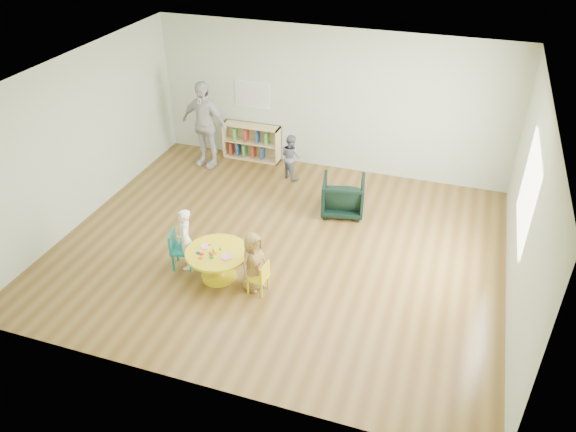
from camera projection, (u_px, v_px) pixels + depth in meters
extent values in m
plane|color=brown|center=(280.00, 246.00, 9.12)|extent=(7.00, 7.00, 0.00)
cube|color=white|center=(278.00, 82.00, 7.65)|extent=(7.00, 6.00, 0.10)
cube|color=#AFBFA4|center=(330.00, 101.00, 10.77)|extent=(7.00, 0.10, 2.80)
cube|color=#AFBFA4|center=(186.00, 294.00, 5.97)|extent=(7.00, 0.10, 2.80)
cube|color=#AFBFA4|center=(80.00, 139.00, 9.31)|extent=(0.10, 6.00, 2.80)
cube|color=#AFBFA4|center=(528.00, 209.00, 7.43)|extent=(0.10, 6.00, 2.80)
cube|color=white|center=(527.00, 191.00, 7.62)|extent=(0.02, 1.60, 1.30)
cylinder|color=yellow|center=(218.00, 265.00, 8.34)|extent=(0.17, 0.17, 0.43)
cylinder|color=yellow|center=(219.00, 276.00, 8.44)|extent=(0.52, 0.52, 0.04)
cylinder|color=yellow|center=(217.00, 253.00, 8.21)|extent=(0.94, 0.94, 0.04)
cylinder|color=pink|center=(206.00, 246.00, 8.29)|extent=(0.15, 0.15, 0.02)
cylinder|color=pink|center=(226.00, 257.00, 8.08)|extent=(0.17, 0.17, 0.02)
cylinder|color=yellow|center=(215.00, 251.00, 8.18)|extent=(0.11, 0.12, 0.04)
cylinder|color=#167B1F|center=(210.00, 253.00, 8.14)|extent=(0.05, 0.05, 0.02)
cylinder|color=#167B1F|center=(220.00, 249.00, 8.22)|extent=(0.05, 0.05, 0.02)
cube|color=red|center=(202.00, 254.00, 8.13)|extent=(0.06, 0.05, 0.02)
cube|color=#DD5612|center=(209.00, 245.00, 8.31)|extent=(0.05, 0.05, 0.02)
cube|color=#1926BF|center=(198.00, 253.00, 8.16)|extent=(0.06, 0.06, 0.02)
cube|color=#167B1F|center=(211.00, 257.00, 8.06)|extent=(0.07, 0.07, 0.02)
cube|color=red|center=(211.00, 254.00, 8.12)|extent=(0.07, 0.07, 0.02)
cube|color=#DD5612|center=(201.00, 258.00, 8.05)|extent=(0.06, 0.06, 0.02)
cube|color=#157872|center=(183.00, 249.00, 8.52)|extent=(0.40, 0.40, 0.04)
cube|color=#157872|center=(172.00, 240.00, 8.44)|extent=(0.11, 0.33, 0.29)
cylinder|color=#157872|center=(177.00, 253.00, 8.73)|extent=(0.04, 0.04, 0.29)
cylinder|color=#157872|center=(173.00, 263.00, 8.50)|extent=(0.04, 0.04, 0.29)
cylinder|color=#157872|center=(194.00, 254.00, 8.71)|extent=(0.04, 0.04, 0.29)
cylinder|color=#157872|center=(190.00, 264.00, 8.49)|extent=(0.04, 0.04, 0.29)
cube|color=yellow|center=(258.00, 277.00, 8.04)|extent=(0.30, 0.30, 0.04)
cube|color=yellow|center=(265.00, 272.00, 7.93)|extent=(0.05, 0.27, 0.24)
cylinder|color=yellow|center=(262.00, 291.00, 7.99)|extent=(0.03, 0.03, 0.24)
cylinder|color=yellow|center=(268.00, 282.00, 8.16)|extent=(0.03, 0.03, 0.24)
cylinder|color=yellow|center=(248.00, 287.00, 8.06)|extent=(0.03, 0.03, 0.24)
cylinder|color=yellow|center=(255.00, 278.00, 8.23)|extent=(0.03, 0.03, 0.24)
cube|color=tan|center=(226.00, 138.00, 11.77)|extent=(0.03, 0.30, 0.75)
cube|color=tan|center=(278.00, 146.00, 11.46)|extent=(0.03, 0.30, 0.75)
cube|color=tan|center=(252.00, 158.00, 11.81)|extent=(1.20, 0.30, 0.03)
cube|color=tan|center=(251.00, 126.00, 11.42)|extent=(1.20, 0.30, 0.03)
cube|color=tan|center=(252.00, 142.00, 11.61)|extent=(1.14, 0.28, 0.03)
cube|color=tan|center=(254.00, 139.00, 11.73)|extent=(1.20, 0.02, 0.75)
cube|color=#B03F2F|center=(232.00, 148.00, 11.82)|extent=(0.04, 0.18, 0.26)
cube|color=#2C549A|center=(238.00, 149.00, 11.78)|extent=(0.04, 0.18, 0.26)
cube|color=#53B553|center=(245.00, 150.00, 11.74)|extent=(0.04, 0.18, 0.26)
cube|color=#B03F2F|center=(254.00, 151.00, 11.69)|extent=(0.04, 0.18, 0.26)
cube|color=#2C549A|center=(263.00, 153.00, 11.64)|extent=(0.04, 0.18, 0.26)
cube|color=#53B553|center=(235.00, 134.00, 11.61)|extent=(0.04, 0.18, 0.26)
cube|color=#B03F2F|center=(246.00, 135.00, 11.54)|extent=(0.04, 0.18, 0.26)
cube|color=#2C549A|center=(258.00, 137.00, 11.48)|extent=(0.04, 0.18, 0.26)
cube|color=#53B553|center=(267.00, 138.00, 11.42)|extent=(0.04, 0.18, 0.26)
cube|color=white|center=(253.00, 94.00, 11.22)|extent=(0.74, 0.01, 0.54)
cube|color=#DB542E|center=(253.00, 94.00, 11.21)|extent=(0.70, 0.00, 0.50)
imported|color=black|center=(343.00, 196.00, 9.83)|extent=(0.84, 0.86, 0.67)
imported|color=white|center=(185.00, 239.00, 8.42)|extent=(0.37, 0.43, 1.00)
imported|color=yellow|center=(253.00, 262.00, 7.99)|extent=(0.44, 0.53, 0.94)
imported|color=#161B37|center=(291.00, 157.00, 10.87)|extent=(0.56, 0.53, 0.90)
imported|color=beige|center=(204.00, 124.00, 11.12)|extent=(1.09, 0.60, 1.77)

